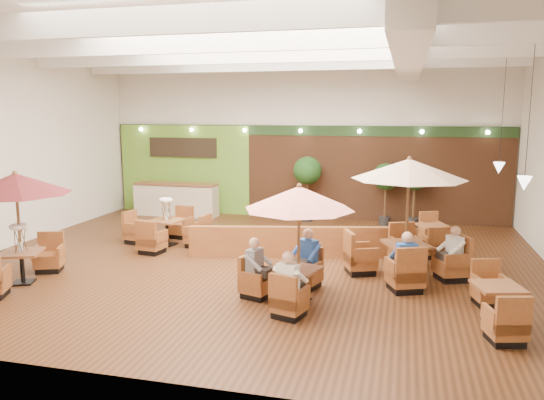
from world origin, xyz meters
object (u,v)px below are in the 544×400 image
(table_4, at_px, (497,305))
(diner_2, at_px, (257,261))
(table_3, at_px, (167,230))
(table_5, at_px, (433,238))
(diner_3, at_px, (406,255))
(diner_1, at_px, (306,252))
(service_counter, at_px, (176,199))
(table_0, at_px, (17,199))
(diner_0, at_px, (289,277))
(table_2, at_px, (408,196))
(topiary_2, at_px, (415,179))
(table_1, at_px, (296,216))
(topiary_0, at_px, (307,173))
(topiary_1, at_px, (386,179))
(diner_4, at_px, (453,247))
(booth_divider, at_px, (301,242))

(table_4, relative_size, diner_2, 3.16)
(table_3, distance_m, table_5, 7.31)
(diner_3, bearing_deg, diner_1, 169.04)
(service_counter, distance_m, table_0, 8.00)
(table_3, height_order, diner_0, table_3)
(table_5, bearing_deg, service_counter, 141.85)
(table_2, xyz_separation_m, table_5, (0.72, 2.69, -1.53))
(table_0, bearing_deg, table_5, 8.91)
(table_4, xyz_separation_m, diner_2, (-4.47, 0.20, 0.42))
(diner_0, bearing_deg, table_3, 154.60)
(table_0, relative_size, topiary_2, 1.22)
(table_1, bearing_deg, table_2, 62.03)
(service_counter, xyz_separation_m, topiary_0, (4.72, 0.20, 1.06))
(topiary_1, bearing_deg, diner_4, -73.36)
(topiary_0, distance_m, diner_4, 7.10)
(diner_3, bearing_deg, diner_0, -154.22)
(table_1, xyz_separation_m, table_5, (2.80, 4.81, -1.38))
(booth_divider, height_order, table_1, table_1)
(table_2, relative_size, diner_2, 3.73)
(table_4, xyz_separation_m, diner_4, (-0.58, 2.32, 0.42))
(topiary_0, height_order, diner_3, topiary_0)
(table_5, distance_m, diner_3, 3.79)
(topiary_2, distance_m, diner_1, 7.26)
(table_1, xyz_separation_m, table_2, (2.08, 2.11, 0.15))
(table_5, distance_m, diner_4, 2.74)
(table_1, bearing_deg, table_4, 13.41)
(service_counter, bearing_deg, table_4, -38.84)
(table_3, relative_size, diner_4, 3.27)
(table_5, bearing_deg, topiary_0, 123.06)
(table_4, bearing_deg, diner_4, 88.95)
(service_counter, distance_m, table_2, 9.73)
(table_2, height_order, diner_3, table_2)
(diner_4, bearing_deg, topiary_2, -23.71)
(topiary_0, bearing_deg, diner_0, -81.74)
(table_3, bearing_deg, topiary_2, 40.11)
(table_5, bearing_deg, table_4, -101.15)
(table_5, bearing_deg, table_3, 169.52)
(topiary_1, bearing_deg, table_4, -74.10)
(diner_2, bearing_deg, table_5, 158.23)
(table_5, relative_size, diner_4, 3.13)
(topiary_0, relative_size, topiary_2, 1.05)
(topiary_2, height_order, diner_3, topiary_2)
(table_5, xyz_separation_m, topiary_1, (-1.39, 2.90, 1.20))
(topiary_0, bearing_deg, table_4, -58.46)
(table_5, relative_size, diner_0, 3.06)
(table_0, distance_m, diner_0, 6.15)
(diner_2, relative_size, diner_3, 0.93)
(table_5, xyz_separation_m, diner_3, (-0.72, -3.69, 0.44))
(service_counter, bearing_deg, booth_divider, -38.81)
(topiary_0, xyz_separation_m, diner_2, (0.39, -7.71, -0.90))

